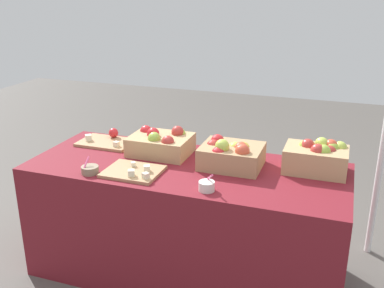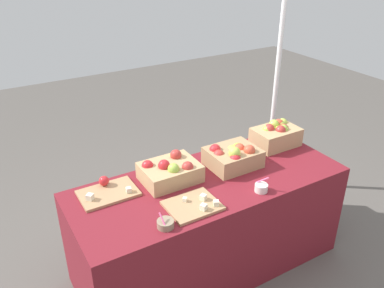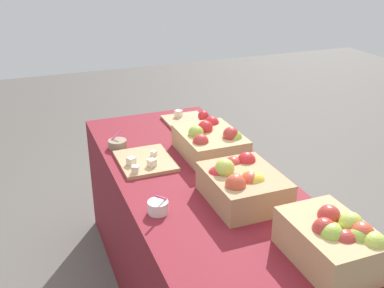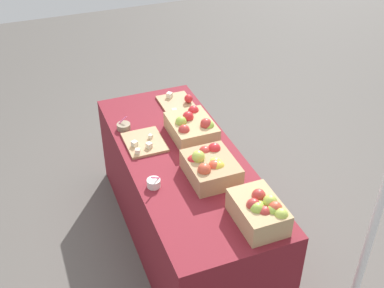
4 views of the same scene
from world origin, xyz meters
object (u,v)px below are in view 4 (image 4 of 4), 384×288
Objects in this scene: sample_bowl_near at (124,126)px; sample_bowl_mid at (154,183)px; cutting_board_back at (179,104)px; apple_crate_left at (260,210)px; tent_pole at (383,196)px; apple_crate_right at (192,127)px; apple_crate_middle at (210,166)px; cutting_board_front at (144,142)px.

sample_bowl_near is 0.70m from sample_bowl_mid.
apple_crate_left is at bearing -0.95° from cutting_board_back.
sample_bowl_mid is 0.05× the size of tent_pole.
apple_crate_left is 0.96m from apple_crate_right.
cutting_board_back is at bearing 172.31° from apple_crate_right.
cutting_board_back is 0.99m from sample_bowl_mid.
apple_crate_middle is at bearing -7.43° from cutting_board_back.
cutting_board_back is 1.85m from tent_pole.
sample_bowl_near is at bearing -159.12° from apple_crate_left.
sample_bowl_near reaches higher than cutting_board_back.
cutting_board_front is (-0.02, -0.35, -0.06)m from apple_crate_right.
apple_crate_right is 0.61m from sample_bowl_mid.
tent_pole reaches higher than apple_crate_right.
tent_pole is (1.60, 0.93, 0.34)m from sample_bowl_near.
apple_crate_middle is 0.98× the size of cutting_board_back.
sample_bowl_near is (0.17, -0.49, 0.01)m from cutting_board_back.
apple_crate_right reaches higher than cutting_board_front.
cutting_board_back is at bearing 134.92° from cutting_board_front.
apple_crate_left is at bearing 2.07° from apple_crate_right.
cutting_board_back is 0.17× the size of tent_pole.
sample_bowl_near is at bearing -71.07° from cutting_board_back.
tent_pole is (0.86, 0.56, 0.28)m from apple_crate_middle.
apple_crate_left is 0.65m from tent_pole.
apple_crate_middle is 1.06m from tent_pole.
sample_bowl_mid is (0.87, -0.48, 0.01)m from cutting_board_back.
tent_pole reaches higher than cutting_board_front.
apple_crate_left is at bearing 20.88° from sample_bowl_near.
apple_crate_left is 3.56× the size of sample_bowl_near.
apple_crate_right is 0.17× the size of tent_pole.
apple_crate_left is at bearing 21.15° from cutting_board_front.
apple_crate_right is at bearing -159.66° from tent_pole.
apple_crate_left reaches higher than apple_crate_middle.
apple_crate_middle is at bearing -168.95° from apple_crate_left.
apple_crate_right is (-0.48, 0.06, -0.01)m from apple_crate_middle.
apple_crate_middle reaches higher than cutting_board_back.
apple_crate_left reaches higher than sample_bowl_mid.
tent_pole is at bearing 20.34° from apple_crate_right.
sample_bowl_mid is at bearing -43.89° from apple_crate_right.
cutting_board_front is at bearing -150.18° from apple_crate_middle.
tent_pole is at bearing 13.95° from cutting_board_back.
apple_crate_right is 0.51m from sample_bowl_near.
sample_bowl_near is at bearing -179.45° from sample_bowl_mid.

